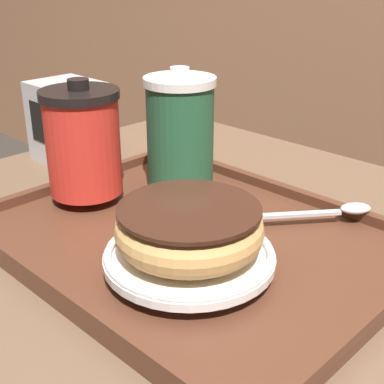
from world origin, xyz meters
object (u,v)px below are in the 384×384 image
object	(u,v)px
coffee_cup_front	(83,141)
napkin_dispenser	(68,122)
donut_chocolate_glazed	(189,228)
spoon	(338,210)
coffee_cup_rear	(180,129)

from	to	relation	value
coffee_cup_front	napkin_dispenser	size ratio (longest dim) A/B	1.15
napkin_dispenser	donut_chocolate_glazed	bearing A→B (deg)	-17.36
spoon	napkin_dispenser	xyz separation A→B (m)	(-0.42, -0.07, 0.03)
spoon	napkin_dispenser	distance (m)	0.43
donut_chocolate_glazed	spoon	distance (m)	0.20
coffee_cup_front	napkin_dispenser	world-z (taller)	coffee_cup_front
coffee_cup_rear	donut_chocolate_glazed	bearing A→B (deg)	-42.11
donut_chocolate_glazed	spoon	size ratio (longest dim) A/B	1.16
napkin_dispenser	coffee_cup_rear	bearing A→B (deg)	5.15
coffee_cup_rear	donut_chocolate_glazed	distance (m)	0.21
coffee_cup_front	spoon	size ratio (longest dim) A/B	1.15
donut_chocolate_glazed	spoon	world-z (taller)	donut_chocolate_glazed
spoon	napkin_dispenser	world-z (taller)	napkin_dispenser
coffee_cup_front	donut_chocolate_glazed	size ratio (longest dim) A/B	1.00
donut_chocolate_glazed	coffee_cup_front	bearing A→B (deg)	171.60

